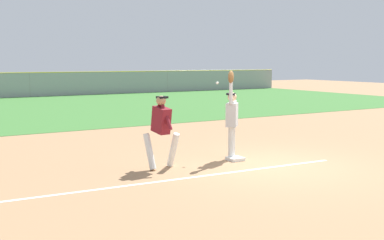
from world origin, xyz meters
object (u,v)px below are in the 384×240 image
parked_car_black (103,83)px  parked_car_silver (161,81)px  runner (161,127)px  parked_car_red (40,85)px  baseball (217,83)px  first_base (235,159)px  fielder (232,116)px

parked_car_black → parked_car_silver: bearing=-0.6°
runner → parked_car_silver: 32.76m
parked_car_red → baseball: bearing=-93.4°
runner → baseball: (1.87, 0.46, 0.96)m
first_base → parked_car_red: size_ratio=0.09×
fielder → parked_car_silver: fielder is taller
first_base → baseball: (-0.17, 0.59, 1.91)m
parked_car_silver → parked_car_red: bearing=-171.6°
parked_car_red → parked_car_silver: (10.88, 0.50, 0.00)m
parked_car_black → parked_car_silver: 5.54m
runner → parked_car_black: 30.48m
baseball → parked_car_red: size_ratio=0.02×
runner → parked_car_red: runner is taller
first_base → baseball: baseball is taller
runner → baseball: bearing=6.6°
runner → parked_car_red: size_ratio=0.39×
baseball → parked_car_black: 29.54m
parked_car_red → parked_car_silver: same height
first_base → runner: bearing=176.3°
first_base → parked_car_silver: size_ratio=0.08×
fielder → baseball: 0.94m
first_base → parked_car_silver: bearing=66.4°
first_base → runner: (-2.04, 0.13, 0.96)m
first_base → fielder: fielder is taller
first_base → fielder: 1.10m
runner → baseball: 2.15m
parked_car_red → parked_car_black: bearing=4.2°
parked_car_red → parked_car_silver: size_ratio=0.97×
fielder → baseball: fielder is taller
parked_car_red → parked_car_silver: 10.90m
first_base → parked_car_black: parked_car_black is taller
first_base → fielder: bearing=85.3°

